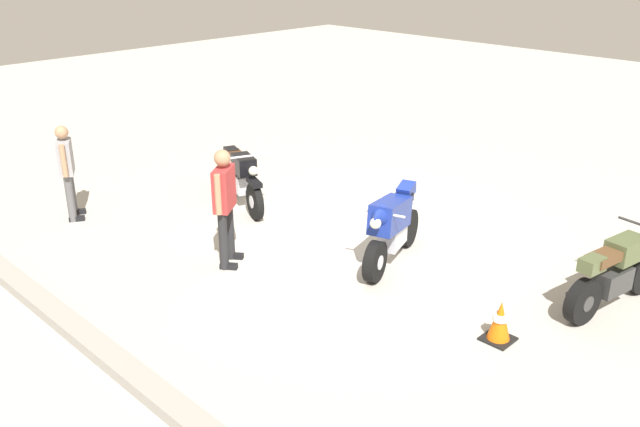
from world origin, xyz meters
name	(u,v)px	position (x,y,z in m)	size (l,w,h in m)	color
ground_plane	(356,238)	(0.00, 0.00, 0.00)	(40.00, 40.00, 0.00)	#B7B2A8
curb_edge	(97,346)	(0.00, 4.60, 0.07)	(14.00, 0.30, 0.15)	#9C978F
motorcycle_olive_vintage	(615,274)	(-3.86, -0.73, 0.49)	(0.76, 1.95, 1.07)	black
motorcycle_blue_sportbike	(392,226)	(-0.94, 0.29, 0.59)	(0.92, 1.90, 1.14)	black
motorcycle_black_cruiser	(242,177)	(2.48, 0.35, 0.52)	(1.99, 0.99, 1.09)	black
person_in_red_shirt	(225,199)	(0.76, 2.04, 1.03)	(0.52, 0.60, 1.78)	#262628
person_in_gray_shirt	(67,167)	(4.08, 2.84, 0.94)	(0.60, 0.48, 1.65)	#59595B
traffic_cone	(500,321)	(-3.24, 1.03, 0.26)	(0.36, 0.36, 0.53)	black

